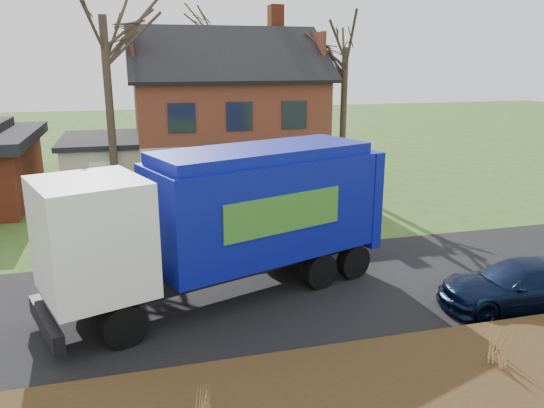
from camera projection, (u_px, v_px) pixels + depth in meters
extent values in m
plane|color=#2E4C19|center=(245.00, 297.00, 15.04)|extent=(120.00, 120.00, 0.00)
cube|color=black|center=(245.00, 296.00, 15.04)|extent=(80.00, 7.00, 0.02)
cube|color=black|center=(304.00, 406.00, 10.07)|extent=(80.00, 3.50, 0.30)
cube|color=beige|center=(226.00, 159.00, 28.22)|extent=(9.00, 7.50, 2.70)
cube|color=#552818|center=(225.00, 107.00, 27.50)|extent=(9.00, 7.50, 2.80)
cube|color=maroon|center=(276.00, 21.00, 28.02)|extent=(0.70, 0.90, 1.60)
cube|color=beige|center=(104.00, 168.00, 26.23)|extent=(3.50, 5.50, 2.60)
cube|color=black|center=(102.00, 139.00, 25.85)|extent=(3.90, 5.90, 0.24)
cylinder|color=black|center=(124.00, 325.00, 12.32)|extent=(1.13, 0.69, 1.07)
cylinder|color=black|center=(97.00, 293.00, 14.03)|extent=(1.13, 0.69, 1.07)
cylinder|color=black|center=(319.00, 271.00, 15.50)|extent=(1.13, 0.69, 1.07)
cylinder|color=black|center=(277.00, 250.00, 17.21)|extent=(1.13, 0.69, 1.07)
cylinder|color=black|center=(353.00, 261.00, 16.22)|extent=(1.13, 0.69, 1.07)
cylinder|color=black|center=(310.00, 242.00, 17.94)|extent=(1.13, 0.69, 1.07)
cube|color=black|center=(234.00, 265.00, 15.04)|extent=(8.73, 4.09, 0.36)
cube|color=white|center=(92.00, 237.00, 12.53)|extent=(3.08, 3.20, 2.77)
cube|color=black|center=(41.00, 239.00, 11.87)|extent=(0.83, 2.16, 0.92)
cube|color=black|center=(46.00, 323.00, 12.36)|extent=(1.09, 2.50, 0.46)
cube|color=#0B1288|center=(262.00, 206.00, 15.15)|extent=(6.95, 4.56, 2.77)
cube|color=#0B1288|center=(262.00, 153.00, 14.74)|extent=(6.56, 4.17, 0.31)
cube|color=#0B1288|center=(349.00, 193.00, 16.99)|extent=(1.21, 2.59, 2.98)
cube|color=#387B28|center=(284.00, 214.00, 14.00)|extent=(3.50, 1.26, 1.03)
cube|color=#387B28|center=(235.00, 194.00, 16.07)|extent=(3.50, 1.26, 1.03)
imported|color=#AAAEB2|center=(211.00, 224.00, 19.32)|extent=(4.40, 2.08, 1.39)
imported|color=black|center=(521.00, 285.00, 14.27)|extent=(4.62, 2.35, 1.28)
cylinder|color=#3C2E24|center=(110.00, 116.00, 22.71)|extent=(0.34, 0.34, 8.27)
cylinder|color=#3A3023|center=(343.00, 120.00, 26.61)|extent=(0.32, 0.32, 7.07)
cylinder|color=#3E3425|center=(217.00, 100.00, 34.85)|extent=(0.30, 0.30, 7.77)
cone|color=#A77D49|center=(205.00, 407.00, 9.11)|extent=(0.04, 0.04, 0.86)
cone|color=#A77D49|center=(213.00, 406.00, 9.14)|extent=(0.04, 0.04, 0.86)
cone|color=#A77D49|center=(204.00, 404.00, 9.21)|extent=(0.04, 0.04, 0.86)
cone|color=#A57C49|center=(502.00, 344.00, 11.12)|extent=(0.04, 0.04, 0.89)
cone|color=#A57C49|center=(495.00, 345.00, 11.09)|extent=(0.04, 0.04, 0.89)
cone|color=#A57C49|center=(508.00, 343.00, 11.16)|extent=(0.04, 0.04, 0.89)
cone|color=#A57C49|center=(498.00, 341.00, 11.24)|extent=(0.04, 0.04, 0.89)
cone|color=#A57C49|center=(506.00, 347.00, 11.01)|extent=(0.04, 0.04, 0.89)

